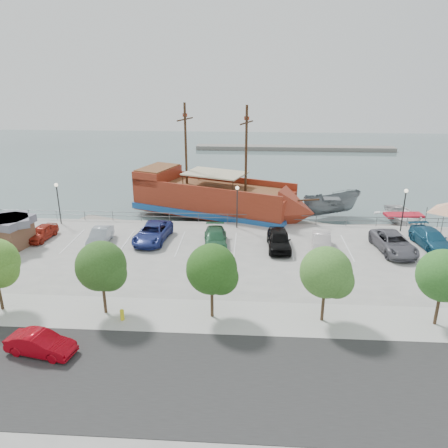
{
  "coord_description": "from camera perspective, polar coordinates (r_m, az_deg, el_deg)",
  "views": [
    {
      "loc": [
        1.32,
        -34.33,
        15.29
      ],
      "look_at": [
        -1.0,
        2.0,
        2.0
      ],
      "focal_mm": 35.0,
      "sensor_mm": 36.0,
      "label": 1
    }
  ],
  "objects": [
    {
      "name": "ground",
      "position": [
        38.02,
        1.32,
        -5.32
      ],
      "size": [
        160.0,
        160.0,
        0.0
      ],
      "primitive_type": "plane",
      "color": "#47595A"
    },
    {
      "name": "street",
      "position": [
        23.9,
        -0.38,
        -19.69
      ],
      "size": [
        100.0,
        8.0,
        0.04
      ],
      "primitive_type": "cube",
      "color": "#282828",
      "rests_on": "land_slab"
    },
    {
      "name": "sidewalk",
      "position": [
        28.76,
        0.47,
        -12.03
      ],
      "size": [
        100.0,
        4.0,
        0.05
      ],
      "primitive_type": "cube",
      "color": "#ADADAB",
      "rests_on": "land_slab"
    },
    {
      "name": "seawall_railing",
      "position": [
        44.66,
        1.75,
        0.74
      ],
      "size": [
        50.0,
        0.06,
        1.0
      ],
      "color": "#565A5F",
      "rests_on": "land_slab"
    },
    {
      "name": "far_shore",
      "position": [
        91.15,
        9.2,
        9.76
      ],
      "size": [
        40.0,
        3.0,
        0.8
      ],
      "primitive_type": "cube",
      "color": "gray",
      "rests_on": "ground"
    },
    {
      "name": "pirate_ship",
      "position": [
        48.17,
        0.19,
        3.04
      ],
      "size": [
        21.06,
        12.47,
        13.1
      ],
      "rotation": [
        0.0,
        0.0,
        -0.36
      ],
      "color": "maroon",
      "rests_on": "ground"
    },
    {
      "name": "patrol_boat",
      "position": [
        50.62,
        13.83,
        2.29
      ],
      "size": [
        7.43,
        4.67,
        2.7
      ],
      "primitive_type": "imported",
      "rotation": [
        0.0,
        0.0,
        1.89
      ],
      "color": "slate",
      "rests_on": "ground"
    },
    {
      "name": "speedboat",
      "position": [
        50.88,
        22.38,
        0.66
      ],
      "size": [
        5.52,
        7.29,
        1.42
      ],
      "primitive_type": "imported",
      "rotation": [
        0.0,
        0.0,
        0.09
      ],
      "color": "silver",
      "rests_on": "ground"
    },
    {
      "name": "dock_west",
      "position": [
        48.87,
        -14.81,
        0.13
      ],
      "size": [
        7.15,
        4.18,
        0.39
      ],
      "primitive_type": "cube",
      "rotation": [
        0.0,
        0.0,
        -0.34
      ],
      "color": "gray",
      "rests_on": "ground"
    },
    {
      "name": "dock_mid",
      "position": [
        47.03,
        12.74,
        -0.47
      ],
      "size": [
        7.05,
        3.91,
        0.39
      ],
      "primitive_type": "cube",
      "rotation": [
        0.0,
        0.0,
        -0.31
      ],
      "color": "slate",
      "rests_on": "ground"
    },
    {
      "name": "dock_east",
      "position": [
        48.37,
        19.76,
        -0.62
      ],
      "size": [
        6.81,
        2.54,
        0.38
      ],
      "primitive_type": "cube",
      "rotation": [
        0.0,
        0.0,
        0.1
      ],
      "color": "slate",
      "rests_on": "ground"
    },
    {
      "name": "shed",
      "position": [
        42.98,
        -26.16,
        -0.86
      ],
      "size": [
        4.06,
        4.06,
        2.73
      ],
      "rotation": [
        0.0,
        0.0,
        -0.26
      ],
      "color": "brown",
      "rests_on": "land_slab"
    },
    {
      "name": "street_sedan",
      "position": [
        27.26,
        -22.83,
        -14.23
      ],
      "size": [
        4.13,
        2.11,
        1.3
      ],
      "primitive_type": "imported",
      "rotation": [
        0.0,
        0.0,
        1.38
      ],
      "color": "#9F0510",
      "rests_on": "street"
    },
    {
      "name": "fire_hydrant",
      "position": [
        28.95,
        -13.17,
        -11.41
      ],
      "size": [
        0.28,
        0.28,
        0.8
      ],
      "rotation": [
        0.0,
        0.0,
        -0.09
      ],
      "color": "yellow",
      "rests_on": "sidewalk"
    },
    {
      "name": "lamp_post_left",
      "position": [
        46.83,
        -20.9,
        3.42
      ],
      "size": [
        0.36,
        0.36,
        4.28
      ],
      "color": "black",
      "rests_on": "land_slab"
    },
    {
      "name": "lamp_post_mid",
      "position": [
        42.68,
        1.73,
        3.23
      ],
      "size": [
        0.36,
        0.36,
        4.28
      ],
      "color": "black",
      "rests_on": "land_slab"
    },
    {
      "name": "lamp_post_right",
      "position": [
        45.11,
        22.51,
        2.61
      ],
      "size": [
        0.36,
        0.36,
        4.28
      ],
      "color": "black",
      "rests_on": "land_slab"
    },
    {
      "name": "tree_c",
      "position": [
        28.57,
        -15.52,
        -5.55
      ],
      "size": [
        3.3,
        3.2,
        5.0
      ],
      "color": "#473321",
      "rests_on": "sidewalk"
    },
    {
      "name": "tree_d",
      "position": [
        27.15,
        -1.32,
        -6.17
      ],
      "size": [
        3.3,
        3.2,
        5.0
      ],
      "color": "#473321",
      "rests_on": "sidewalk"
    },
    {
      "name": "tree_e",
      "position": [
        27.49,
        13.47,
        -6.41
      ],
      "size": [
        3.3,
        3.2,
        5.0
      ],
      "color": "#473321",
      "rests_on": "sidewalk"
    },
    {
      "name": "tree_f",
      "position": [
        29.53,
        27.05,
        -6.27
      ],
      "size": [
        3.3,
        3.2,
        5.0
      ],
      "color": "#473321",
      "rests_on": "sidewalk"
    },
    {
      "name": "parked_car_a",
      "position": [
        43.92,
        -22.69,
        -1.02
      ],
      "size": [
        1.97,
        4.04,
        1.33
      ],
      "primitive_type": "imported",
      "rotation": [
        0.0,
        0.0,
        -0.1
      ],
      "color": "#A72717",
      "rests_on": "land_slab"
    },
    {
      "name": "parked_car_b",
      "position": [
        41.08,
        -15.87,
        -1.55
      ],
      "size": [
        1.67,
        4.32,
        1.4
      ],
      "primitive_type": "imported",
      "rotation": [
        0.0,
        0.0,
        0.04
      ],
      "color": "#8E98A1",
      "rests_on": "land_slab"
    },
    {
      "name": "parked_car_c",
      "position": [
        40.63,
        -9.29,
        -1.14
      ],
      "size": [
        3.14,
        5.87,
        1.57
      ],
      "primitive_type": "imported",
      "rotation": [
        0.0,
        0.0,
        -0.1
      ],
      "color": "navy",
      "rests_on": "land_slab"
    },
    {
      "name": "parked_car_d",
      "position": [
        39.01,
        -1.13,
        -1.88
      ],
      "size": [
        2.47,
        5.14,
        1.44
      ],
      "primitive_type": "imported",
      "rotation": [
        0.0,
        0.0,
        0.09
      ],
      "color": "#27603C",
      "rests_on": "land_slab"
    },
    {
      "name": "parked_car_e",
      "position": [
        38.71,
        7.17,
        -2.04
      ],
      "size": [
        2.11,
        4.96,
        1.67
      ],
      "primitive_type": "imported",
      "rotation": [
        0.0,
        0.0,
        0.03
      ],
      "color": "black",
      "rests_on": "land_slab"
    },
    {
      "name": "parked_car_f",
      "position": [
        38.98,
        12.59,
        -2.38
      ],
      "size": [
        2.06,
        4.6,
        1.47
      ],
      "primitive_type": "imported",
      "rotation": [
        0.0,
        0.0,
        -0.12
      ],
      "color": "beige",
      "rests_on": "land_slab"
    },
    {
      "name": "parked_car_g",
      "position": [
        40.57,
        21.28,
        -2.32
      ],
      "size": [
        3.29,
        5.98,
        1.59
      ],
      "primitive_type": "imported",
      "rotation": [
        0.0,
        0.0,
        0.12
      ],
      "color": "slate",
      "rests_on": "land_slab"
    },
    {
      "name": "parked_car_h",
      "position": [
        42.92,
        25.42,
        -1.75
      ],
      "size": [
        2.89,
        5.59,
        1.55
      ],
      "primitive_type": "imported",
      "rotation": [
        0.0,
        0.0,
        0.14
      ],
      "color": "#1A5274",
      "rests_on": "land_slab"
    }
  ]
}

